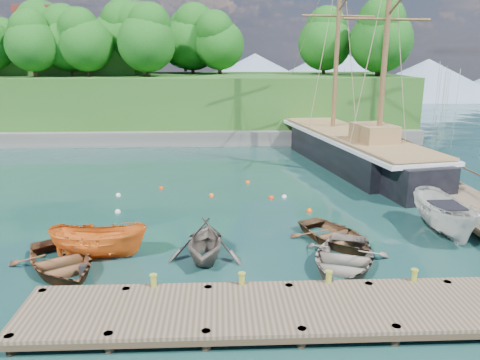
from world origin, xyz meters
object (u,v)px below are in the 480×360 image
at_px(motorboat_orange, 100,257).
at_px(cabin_boat_white, 444,234).
at_px(rowboat_0, 62,270).
at_px(rowboat_2, 335,242).
at_px(rowboat_3, 342,268).
at_px(schooner, 352,152).
at_px(rowboat_1, 206,259).

bearing_deg(motorboat_orange, cabin_boat_white, -76.93).
bearing_deg(cabin_boat_white, motorboat_orange, -172.79).
distance_m(rowboat_0, cabin_boat_white, 17.12).
bearing_deg(rowboat_2, motorboat_orange, 159.68).
relative_size(rowboat_0, motorboat_orange, 1.12).
height_order(rowboat_0, rowboat_3, rowboat_3).
distance_m(rowboat_0, schooner, 23.31).
xyz_separation_m(rowboat_3, cabin_boat_white, (5.73, 3.40, 0.00)).
distance_m(cabin_boat_white, schooner, 13.70).
distance_m(rowboat_0, rowboat_2, 11.68).
bearing_deg(cabin_boat_white, schooner, 92.91).
bearing_deg(rowboat_3, schooner, 94.61).
relative_size(rowboat_1, schooner, 0.14).
height_order(rowboat_0, rowboat_2, rowboat_0).
xyz_separation_m(motorboat_orange, cabin_boat_white, (15.63, 1.93, 0.00)).
relative_size(cabin_boat_white, schooner, 0.20).
relative_size(rowboat_3, schooner, 0.19).
height_order(rowboat_3, cabin_boat_white, cabin_boat_white).
height_order(rowboat_2, rowboat_3, rowboat_3).
relative_size(motorboat_orange, schooner, 0.16).
bearing_deg(rowboat_0, rowboat_3, -33.82).
bearing_deg(rowboat_1, rowboat_2, 17.77).
relative_size(rowboat_0, schooner, 0.18).
distance_m(rowboat_0, rowboat_1, 5.70).
bearing_deg(rowboat_2, rowboat_3, -124.09).
bearing_deg(rowboat_0, cabin_boat_white, -21.85).
distance_m(rowboat_1, rowboat_2, 6.01).
bearing_deg(rowboat_0, motorboat_orange, 11.53).
bearing_deg(schooner, cabin_boat_white, -98.07).
bearing_deg(schooner, rowboat_1, -134.25).
distance_m(rowboat_3, cabin_boat_white, 6.66).
xyz_separation_m(rowboat_0, rowboat_1, (5.65, 0.77, 0.00)).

